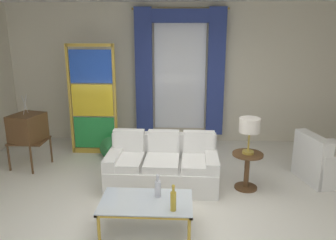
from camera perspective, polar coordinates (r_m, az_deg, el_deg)
name	(u,v)px	position (r m, az deg, el deg)	size (l,w,h in m)	color
ground_plane	(167,207)	(4.99, -0.13, -14.52)	(16.00, 16.00, 0.00)	silver
wall_rear	(174,74)	(7.45, 1.10, 7.77)	(8.00, 0.12, 3.00)	beige
curtained_window	(180,64)	(7.25, 2.01, 9.47)	(2.00, 0.17, 2.70)	white
couch_white_long	(163,166)	(5.54, -0.88, -7.83)	(1.78, 0.96, 0.86)	white
coffee_table	(146,204)	(4.33, -3.70, -13.93)	(1.15, 0.68, 0.41)	silver
bottle_blue_decanter	(173,200)	(4.04, 0.90, -13.40)	(0.07, 0.07, 0.33)	gold
bottle_crystal_tall	(158,188)	(4.34, -1.74, -11.38)	(0.08, 0.08, 0.31)	silver
vintage_tv	(28,129)	(6.58, -22.68, -1.36)	(0.64, 0.70, 1.35)	brown
armchair_white	(324,164)	(6.25, 24.92, -6.74)	(0.98, 0.97, 0.80)	white
stained_glass_divider	(93,103)	(6.82, -12.63, 2.91)	(0.95, 0.05, 2.20)	gold
peacock_figurine	(109,149)	(6.63, -9.88, -4.86)	(0.44, 0.60, 0.50)	beige
round_side_table	(247,168)	(5.50, 13.22, -7.85)	(0.48, 0.48, 0.59)	brown
table_lamp_brass	(250,127)	(5.28, 13.66, -1.12)	(0.32, 0.32, 0.57)	#B29338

